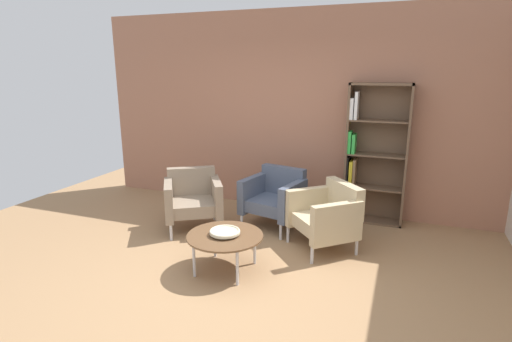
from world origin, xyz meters
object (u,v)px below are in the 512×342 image
(decorative_bowl, at_px, (225,232))
(armchair_by_bookshelf, at_px, (193,198))
(bookshelf_tall, at_px, (371,155))
(armchair_spare_guest, at_px, (275,197))
(armchair_corner_red, at_px, (327,215))
(coffee_table_low, at_px, (225,237))

(decorative_bowl, xyz_separation_m, armchair_by_bookshelf, (-0.89, 0.91, -0.02))
(bookshelf_tall, xyz_separation_m, armchair_spare_guest, (-1.15, -0.67, -0.52))
(armchair_spare_guest, xyz_separation_m, armchair_by_bookshelf, (-1.00, -0.45, 0.00))
(decorative_bowl, height_order, armchair_spare_guest, armchair_spare_guest)
(armchair_corner_red, bearing_deg, coffee_table_low, -86.13)
(coffee_table_low, height_order, armchair_spare_guest, armchair_spare_guest)
(armchair_spare_guest, bearing_deg, armchair_by_bookshelf, -142.92)
(decorative_bowl, bearing_deg, armchair_spare_guest, 85.52)
(armchair_spare_guest, distance_m, armchair_corner_red, 0.90)
(bookshelf_tall, relative_size, armchair_by_bookshelf, 2.02)
(armchair_spare_guest, relative_size, armchair_corner_red, 0.88)
(bookshelf_tall, relative_size, decorative_bowl, 5.94)
(coffee_table_low, distance_m, decorative_bowl, 0.06)
(decorative_bowl, bearing_deg, coffee_table_low, -45.00)
(armchair_by_bookshelf, bearing_deg, armchair_spare_guest, -8.28)
(decorative_bowl, xyz_separation_m, armchair_spare_guest, (0.11, 1.36, -0.02))
(armchair_spare_guest, xyz_separation_m, armchair_corner_red, (0.78, -0.44, 0.00))
(bookshelf_tall, distance_m, coffee_table_low, 2.45)
(bookshelf_tall, bearing_deg, armchair_spare_guest, -149.97)
(bookshelf_tall, relative_size, armchair_spare_guest, 2.26)
(coffee_table_low, xyz_separation_m, decorative_bowl, (-0.00, 0.00, 0.06))
(bookshelf_tall, bearing_deg, decorative_bowl, -121.85)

